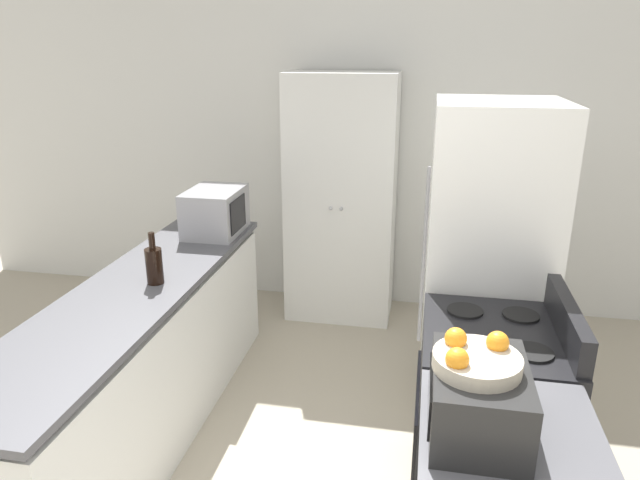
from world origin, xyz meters
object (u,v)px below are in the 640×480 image
(fruit_bowl, at_px, (475,358))
(wine_bottle, at_px, (154,265))
(pantry_cabinet, at_px, (341,199))
(toaster_oven, at_px, (478,399))
(microwave, at_px, (215,211))
(refrigerator, at_px, (486,264))
(stove, at_px, (487,414))

(fruit_bowl, bearing_deg, wine_bottle, 148.76)
(pantry_cabinet, bearing_deg, toaster_oven, -71.97)
(wine_bottle, xyz_separation_m, toaster_oven, (1.61, -0.96, 0.01))
(pantry_cabinet, relative_size, wine_bottle, 6.76)
(fruit_bowl, bearing_deg, toaster_oven, 16.28)
(pantry_cabinet, height_order, microwave, pantry_cabinet)
(pantry_cabinet, distance_m, fruit_bowl, 2.78)
(microwave, xyz_separation_m, wine_bottle, (-0.01, -0.89, -0.05))
(refrigerator, height_order, microwave, refrigerator)
(microwave, height_order, toaster_oven, microwave)
(refrigerator, xyz_separation_m, wine_bottle, (-1.77, -0.56, 0.08))
(stove, height_order, toaster_oven, toaster_oven)
(toaster_oven, bearing_deg, refrigerator, 84.08)
(refrigerator, bearing_deg, pantry_cabinet, 132.17)
(stove, bearing_deg, wine_bottle, 172.70)
(refrigerator, xyz_separation_m, fruit_bowl, (-0.18, -1.52, 0.25))
(microwave, distance_m, toaster_oven, 2.44)
(wine_bottle, relative_size, toaster_oven, 0.66)
(stove, distance_m, fruit_bowl, 1.04)
(stove, relative_size, wine_bottle, 3.70)
(refrigerator, xyz_separation_m, toaster_oven, (-0.16, -1.51, 0.10))
(pantry_cabinet, height_order, toaster_oven, pantry_cabinet)
(stove, bearing_deg, fruit_bowl, -102.39)
(toaster_oven, bearing_deg, fruit_bowl, -163.72)
(refrigerator, bearing_deg, wine_bottle, -162.45)
(refrigerator, height_order, toaster_oven, refrigerator)
(refrigerator, distance_m, fruit_bowl, 1.55)
(wine_bottle, height_order, fruit_bowl, fruit_bowl)
(stove, distance_m, wine_bottle, 1.85)
(refrigerator, relative_size, fruit_bowl, 6.57)
(refrigerator, relative_size, microwave, 3.96)
(pantry_cabinet, height_order, refrigerator, pantry_cabinet)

